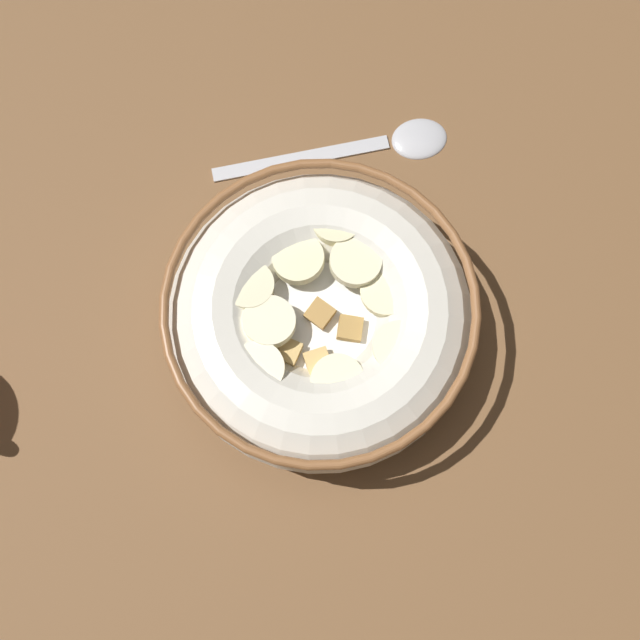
# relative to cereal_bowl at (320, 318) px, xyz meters

# --- Properties ---
(ground_plane) EXTENTS (1.30, 1.30, 0.02)m
(ground_plane) POSITION_rel_cereal_bowl_xyz_m (0.00, -0.00, -0.04)
(ground_plane) COLOR brown
(cereal_bowl) EXTENTS (0.19, 0.19, 0.06)m
(cereal_bowl) POSITION_rel_cereal_bowl_xyz_m (0.00, 0.00, 0.00)
(cereal_bowl) COLOR silver
(cereal_bowl) RESTS_ON ground_plane
(spoon) EXTENTS (0.14, 0.12, 0.01)m
(spoon) POSITION_rel_cereal_bowl_xyz_m (-0.02, 0.14, -0.03)
(spoon) COLOR #B7B7BC
(spoon) RESTS_ON ground_plane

